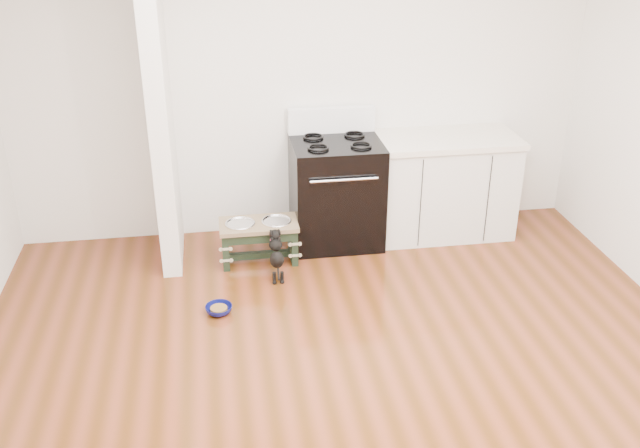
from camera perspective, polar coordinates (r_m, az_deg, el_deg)
The scene contains 8 objects.
ground at distance 4.58m, azimuth 2.94°, elevation -13.70°, with size 5.00×5.00×0.00m, color #4C270D.
room_shell at distance 3.76m, azimuth 3.49°, elevation 5.69°, with size 5.00×5.00×5.00m.
partition_wall at distance 5.78m, azimuth -12.75°, elevation 9.51°, with size 0.15×0.80×2.70m, color silver.
oven_range at distance 6.20m, azimuth 1.30°, elevation 2.69°, with size 0.76×0.69×1.14m.
cabinet_run at distance 6.46m, azimuth 9.88°, elevation 3.04°, with size 1.24×0.64×0.91m.
dog_feeder at distance 5.96m, azimuth -4.91°, elevation -0.80°, with size 0.65×0.35×0.37m.
puppy at distance 5.72m, azimuth -3.51°, elevation -2.38°, with size 0.11×0.33×0.39m.
floor_bowl at distance 5.39m, azimuth -8.09°, elevation -6.79°, with size 0.25×0.25×0.06m.
Camera 1 is at (-0.77, -3.45, 2.91)m, focal length 40.00 mm.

